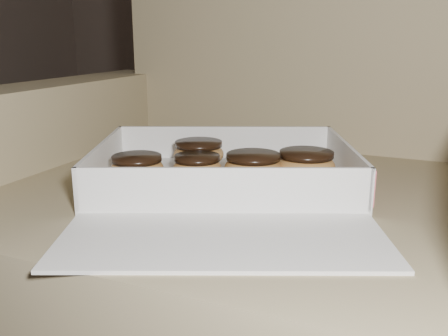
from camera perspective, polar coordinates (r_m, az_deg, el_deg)
name	(u,v)px	position (r m, az deg, el deg)	size (l,w,h in m)	color
armchair	(248,241)	(0.96, 2.80, -8.33)	(0.97, 0.82, 1.01)	#988561
bakery_box	(226,184)	(0.80, 0.23, -1.80)	(0.57, 0.61, 0.07)	white
donut_a	(137,167)	(0.84, -9.90, 0.06)	(0.09, 0.09, 0.04)	#C68145
donut_b	(197,166)	(0.84, -3.07, 0.22)	(0.08, 0.08, 0.04)	#C68145
donut_c	(306,164)	(0.85, 9.36, 0.44)	(0.10, 0.10, 0.05)	#C68145
donut_d	(199,153)	(0.93, -2.91, 1.77)	(0.09, 0.09, 0.05)	#C68145
donut_e	(253,167)	(0.83, 3.36, 0.16)	(0.10, 0.10, 0.05)	#C68145
crumb_a	(190,206)	(0.72, -3.94, -4.32)	(0.01, 0.01, 0.00)	black
crumb_b	(309,196)	(0.77, 9.68, -3.13)	(0.01, 0.01, 0.00)	black
crumb_c	(165,181)	(0.84, -6.73, -1.45)	(0.01, 0.01, 0.00)	black
crumb_d	(330,185)	(0.82, 12.01, -1.94)	(0.01, 0.01, 0.00)	black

